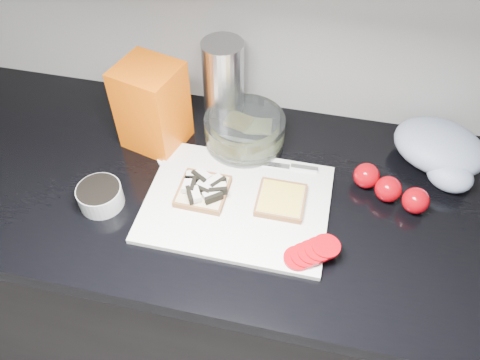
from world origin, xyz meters
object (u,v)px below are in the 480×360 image
cutting_board (237,203)px  bread_bag (152,106)px  glass_bowl (245,132)px  steel_canister (224,86)px

cutting_board → bread_bag: bread_bag is taller
glass_bowl → bread_bag: bearing=-171.2°
steel_canister → glass_bowl: bearing=-43.9°
glass_bowl → bread_bag: 0.23m
cutting_board → glass_bowl: bearing=97.5°
bread_bag → glass_bowl: bearing=23.4°
cutting_board → bread_bag: (-0.24, 0.16, 0.10)m
bread_bag → steel_canister: (0.15, 0.10, 0.01)m
bread_bag → steel_canister: size_ratio=0.90×
glass_bowl → steel_canister: 0.12m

